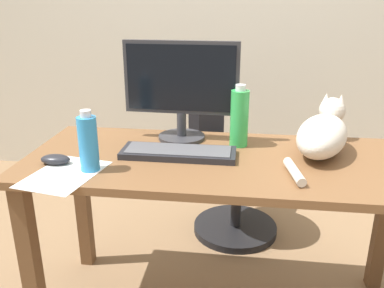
# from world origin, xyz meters

# --- Properties ---
(desk) EXTENTS (1.53, 0.63, 0.72)m
(desk) POSITION_xyz_m (0.00, 0.00, 0.61)
(desk) COLOR brown
(desk) RESTS_ON ground_plane
(office_chair) EXTENTS (0.50, 0.48, 0.92)m
(office_chair) POSITION_xyz_m (-0.01, 0.67, 0.39)
(office_chair) COLOR black
(office_chair) RESTS_ON ground_plane
(monitor) EXTENTS (0.48, 0.20, 0.42)m
(monitor) POSITION_xyz_m (-0.20, 0.20, 0.94)
(monitor) COLOR #333338
(monitor) RESTS_ON desk
(keyboard) EXTENTS (0.44, 0.15, 0.03)m
(keyboard) POSITION_xyz_m (-0.18, -0.00, 0.73)
(keyboard) COLOR #232328
(keyboard) RESTS_ON desk
(cat) EXTENTS (0.30, 0.58, 0.20)m
(cat) POSITION_xyz_m (0.37, 0.11, 0.80)
(cat) COLOR silver
(cat) RESTS_ON desk
(computer_mouse) EXTENTS (0.11, 0.06, 0.04)m
(computer_mouse) POSITION_xyz_m (-0.61, -0.14, 0.74)
(computer_mouse) COLOR #232328
(computer_mouse) RESTS_ON desk
(paper_sheet) EXTENTS (0.26, 0.33, 0.00)m
(paper_sheet) POSITION_xyz_m (-0.54, -0.22, 0.72)
(paper_sheet) COLOR white
(paper_sheet) RESTS_ON desk
(water_bottle) EXTENTS (0.07, 0.07, 0.25)m
(water_bottle) POSITION_xyz_m (0.04, 0.15, 0.84)
(water_bottle) COLOR green
(water_bottle) RESTS_ON desk
(spray_bottle) EXTENTS (0.07, 0.07, 0.22)m
(spray_bottle) POSITION_xyz_m (-0.47, -0.18, 0.82)
(spray_bottle) COLOR #2D8CD1
(spray_bottle) RESTS_ON desk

